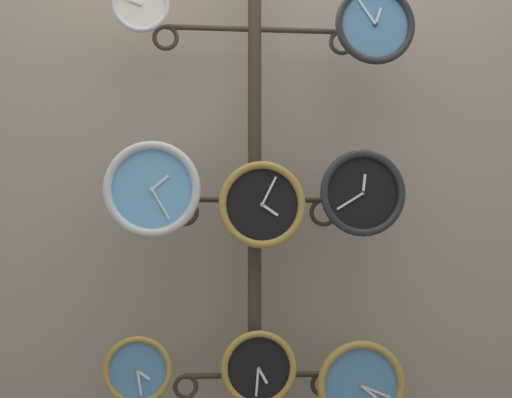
{
  "coord_description": "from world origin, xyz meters",
  "views": [
    {
      "loc": [
        -0.24,
        -2.07,
        1.06
      ],
      "look_at": [
        0.0,
        0.36,
        1.2
      ],
      "focal_mm": 50.0,
      "sensor_mm": 36.0,
      "label": 1
    }
  ],
  "objects_px": {
    "clock_bottom_center": "(259,368)",
    "clock_bottom_left": "(138,370)",
    "clock_middle_left": "(152,189)",
    "clock_middle_center": "(262,205)",
    "clock_top_left": "(141,5)",
    "clock_top_right": "(375,25)",
    "clock_bottom_right": "(361,385)",
    "display_stand": "(255,302)",
    "clock_middle_right": "(363,193)"
  },
  "relations": [
    {
      "from": "display_stand",
      "to": "clock_middle_right",
      "type": "distance_m",
      "value": 0.53
    },
    {
      "from": "clock_bottom_center",
      "to": "clock_top_left",
      "type": "bearing_deg",
      "value": -179.03
    },
    {
      "from": "clock_top_right",
      "to": "clock_top_left",
      "type": "bearing_deg",
      "value": 177.78
    },
    {
      "from": "clock_middle_right",
      "to": "clock_bottom_right",
      "type": "height_order",
      "value": "clock_middle_right"
    },
    {
      "from": "clock_top_left",
      "to": "clock_middle_right",
      "type": "height_order",
      "value": "clock_top_left"
    },
    {
      "from": "display_stand",
      "to": "clock_middle_right",
      "type": "xyz_separation_m",
      "value": [
        0.36,
        -0.11,
        0.38
      ]
    },
    {
      "from": "clock_bottom_left",
      "to": "clock_bottom_right",
      "type": "relative_size",
      "value": 0.75
    },
    {
      "from": "clock_top_right",
      "to": "clock_middle_right",
      "type": "height_order",
      "value": "clock_top_right"
    },
    {
      "from": "clock_middle_left",
      "to": "clock_bottom_left",
      "type": "height_order",
      "value": "clock_middle_left"
    },
    {
      "from": "clock_bottom_left",
      "to": "clock_middle_left",
      "type": "bearing_deg",
      "value": -39.37
    },
    {
      "from": "display_stand",
      "to": "clock_top_left",
      "type": "relative_size",
      "value": 10.95
    },
    {
      "from": "clock_top_left",
      "to": "clock_bottom_left",
      "type": "relative_size",
      "value": 0.86
    },
    {
      "from": "clock_middle_center",
      "to": "clock_bottom_left",
      "type": "relative_size",
      "value": 1.3
    },
    {
      "from": "clock_bottom_center",
      "to": "clock_bottom_left",
      "type": "bearing_deg",
      "value": 179.78
    },
    {
      "from": "clock_top_right",
      "to": "clock_middle_center",
      "type": "bearing_deg",
      "value": 176.94
    },
    {
      "from": "clock_bottom_center",
      "to": "clock_bottom_right",
      "type": "relative_size",
      "value": 0.85
    },
    {
      "from": "clock_bottom_center",
      "to": "display_stand",
      "type": "bearing_deg",
      "value": 94.41
    },
    {
      "from": "clock_top_left",
      "to": "clock_bottom_right",
      "type": "relative_size",
      "value": 0.65
    },
    {
      "from": "clock_top_left",
      "to": "clock_middle_left",
      "type": "relative_size",
      "value": 0.61
    },
    {
      "from": "clock_middle_center",
      "to": "clock_bottom_left",
      "type": "bearing_deg",
      "value": 177.41
    },
    {
      "from": "clock_middle_right",
      "to": "clock_bottom_right",
      "type": "bearing_deg",
      "value": 179.19
    },
    {
      "from": "display_stand",
      "to": "clock_middle_right",
      "type": "bearing_deg",
      "value": -16.25
    },
    {
      "from": "clock_middle_right",
      "to": "clock_bottom_center",
      "type": "relative_size",
      "value": 1.16
    },
    {
      "from": "clock_middle_left",
      "to": "clock_middle_center",
      "type": "distance_m",
      "value": 0.37
    },
    {
      "from": "display_stand",
      "to": "clock_middle_left",
      "type": "xyz_separation_m",
      "value": [
        -0.35,
        -0.11,
        0.38
      ]
    },
    {
      "from": "clock_top_right",
      "to": "clock_middle_right",
      "type": "xyz_separation_m",
      "value": [
        -0.04,
        0.01,
        -0.58
      ]
    },
    {
      "from": "clock_middle_left",
      "to": "clock_middle_right",
      "type": "distance_m",
      "value": 0.71
    },
    {
      "from": "clock_middle_right",
      "to": "clock_bottom_left",
      "type": "xyz_separation_m",
      "value": [
        -0.76,
        0.03,
        -0.59
      ]
    },
    {
      "from": "clock_top_right",
      "to": "clock_middle_right",
      "type": "bearing_deg",
      "value": 163.78
    },
    {
      "from": "clock_middle_center",
      "to": "clock_bottom_center",
      "type": "height_order",
      "value": "clock_middle_center"
    },
    {
      "from": "display_stand",
      "to": "clock_top_left",
      "type": "bearing_deg",
      "value": -167.57
    },
    {
      "from": "clock_top_right",
      "to": "clock_middle_left",
      "type": "bearing_deg",
      "value": 179.75
    },
    {
      "from": "clock_middle_left",
      "to": "clock_bottom_right",
      "type": "xyz_separation_m",
      "value": [
        0.7,
        0.01,
        -0.66
      ]
    },
    {
      "from": "clock_bottom_left",
      "to": "clock_bottom_center",
      "type": "height_order",
      "value": "clock_bottom_center"
    },
    {
      "from": "clock_middle_left",
      "to": "clock_bottom_left",
      "type": "relative_size",
      "value": 1.41
    },
    {
      "from": "clock_bottom_left",
      "to": "clock_top_left",
      "type": "bearing_deg",
      "value": -87.1
    },
    {
      "from": "display_stand",
      "to": "clock_middle_right",
      "type": "height_order",
      "value": "display_stand"
    },
    {
      "from": "clock_bottom_right",
      "to": "display_stand",
      "type": "bearing_deg",
      "value": 163.3
    },
    {
      "from": "display_stand",
      "to": "clock_bottom_right",
      "type": "relative_size",
      "value": 7.07
    },
    {
      "from": "clock_top_left",
      "to": "clock_bottom_center",
      "type": "bearing_deg",
      "value": 0.97
    },
    {
      "from": "display_stand",
      "to": "clock_bottom_center",
      "type": "bearing_deg",
      "value": -85.59
    },
    {
      "from": "clock_top_left",
      "to": "clock_middle_right",
      "type": "relative_size",
      "value": 0.66
    },
    {
      "from": "clock_top_left",
      "to": "clock_bottom_right",
      "type": "distance_m",
      "value": 1.48
    },
    {
      "from": "clock_top_right",
      "to": "clock_bottom_right",
      "type": "xyz_separation_m",
      "value": [
        -0.06,
        0.01,
        -1.23
      ]
    },
    {
      "from": "clock_middle_center",
      "to": "clock_middle_right",
      "type": "relative_size",
      "value": 1.0
    },
    {
      "from": "clock_top_left",
      "to": "clock_top_right",
      "type": "relative_size",
      "value": 0.69
    },
    {
      "from": "clock_bottom_right",
      "to": "clock_top_right",
      "type": "bearing_deg",
      "value": -13.35
    },
    {
      "from": "display_stand",
      "to": "clock_middle_left",
      "type": "bearing_deg",
      "value": -161.92
    },
    {
      "from": "clock_middle_left",
      "to": "clock_bottom_left",
      "type": "xyz_separation_m",
      "value": [
        -0.04,
        0.04,
        -0.6
      ]
    },
    {
      "from": "display_stand",
      "to": "clock_middle_center",
      "type": "relative_size",
      "value": 7.2
    }
  ]
}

